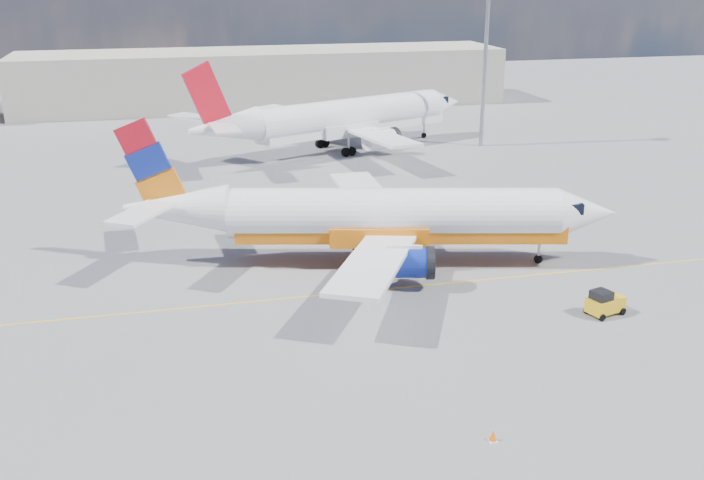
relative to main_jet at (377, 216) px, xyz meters
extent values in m
plane|color=slate|center=(-3.96, -7.62, -3.42)|extent=(240.00, 240.00, 0.00)
cube|color=gold|center=(-3.96, -4.62, -3.42)|extent=(70.00, 0.15, 0.01)
cube|color=#AEA696|center=(1.04, 67.38, 0.58)|extent=(70.00, 14.00, 8.00)
cylinder|color=white|center=(1.04, -0.25, 0.23)|extent=(22.53, 8.50, 3.45)
cone|color=white|center=(13.88, -3.28, 0.23)|extent=(4.75, 4.29, 3.45)
cone|color=white|center=(-13.28, 3.14, 0.59)|extent=(7.67, 4.83, 3.28)
cube|color=black|center=(12.50, -2.96, 0.79)|extent=(2.22, 2.67, 0.71)
cube|color=orange|center=(1.53, -0.36, -0.94)|extent=(22.39, 7.91, 1.22)
cube|color=white|center=(1.19, 7.02, -0.68)|extent=(3.39, 12.22, 0.82)
cube|color=white|center=(-2.08, -6.81, -0.68)|extent=(8.48, 12.31, 0.82)
cylinder|color=navy|center=(2.58, 4.08, -1.65)|extent=(4.00, 2.72, 1.93)
cylinder|color=navy|center=(0.48, -4.81, -1.65)|extent=(4.00, 2.72, 1.93)
cylinder|color=black|center=(4.16, 3.71, -1.65)|extent=(0.98, 2.19, 2.13)
cylinder|color=black|center=(2.06, -5.18, -1.65)|extent=(0.98, 2.19, 2.13)
cube|color=orange|center=(-14.77, 3.49, 3.68)|extent=(4.71, 1.39, 6.34)
cube|color=white|center=(-14.02, 6.66, 1.25)|extent=(2.64, 5.24, 0.18)
cube|color=white|center=(-15.51, 0.33, 1.25)|extent=(4.55, 5.50, 0.18)
cylinder|color=#92929A|center=(10.92, -2.58, -2.16)|extent=(0.22, 0.22, 2.13)
cylinder|color=black|center=(10.92, -2.58, -3.14)|extent=(0.61, 0.37, 0.57)
cylinder|color=black|center=(-0.38, 2.59, -2.97)|extent=(0.98, 0.59, 0.91)
cylinder|color=black|center=(-1.50, -2.15, -2.97)|extent=(0.98, 0.59, 0.91)
cylinder|color=white|center=(6.60, 35.39, 0.46)|extent=(23.36, 12.34, 3.67)
cone|color=white|center=(19.59, 40.67, 0.46)|extent=(5.38, 5.02, 3.67)
cone|color=white|center=(-7.88, 29.50, 0.84)|extent=(8.30, 6.07, 3.48)
cube|color=black|center=(18.19, 40.10, 1.05)|extent=(2.63, 2.99, 0.75)
cube|color=white|center=(7.10, 35.59, -0.78)|extent=(23.11, 11.74, 1.29)
cube|color=white|center=(2.26, 41.77, -0.51)|extent=(10.42, 12.49, 0.87)
cube|color=white|center=(7.95, 27.79, -0.51)|extent=(5.25, 13.30, 0.87)
cylinder|color=white|center=(5.27, 40.09, -1.54)|extent=(4.37, 3.36, 2.05)
cylinder|color=white|center=(8.93, 31.10, -1.54)|extent=(4.37, 3.36, 2.05)
cylinder|color=black|center=(6.87, 40.74, -1.54)|extent=(1.35, 2.30, 2.26)
cylinder|color=black|center=(10.53, 31.75, -1.54)|extent=(1.35, 2.30, 2.26)
cube|color=#B60E1C|center=(-9.38, 28.89, 4.12)|extent=(4.81, 2.21, 6.73)
cube|color=white|center=(-10.68, 32.08, 1.54)|extent=(5.29, 5.65, 0.19)
cube|color=white|center=(-8.08, 25.69, 1.54)|extent=(2.76, 5.55, 0.19)
cylinder|color=#92929A|center=(16.59, 39.45, -2.08)|extent=(0.25, 0.25, 2.26)
cylinder|color=black|center=(16.59, 39.45, -3.12)|extent=(0.66, 0.47, 0.60)
cylinder|color=black|center=(3.63, 36.97, -2.94)|extent=(1.05, 0.75, 0.97)
cylinder|color=black|center=(5.58, 32.18, -2.94)|extent=(1.05, 0.75, 0.97)
cylinder|color=black|center=(9.92, -10.99, -3.21)|extent=(0.46, 0.29, 0.43)
cylinder|color=black|center=(10.27, -12.13, -3.21)|extent=(0.46, 0.29, 0.43)
cylinder|color=black|center=(11.56, -10.49, -3.21)|extent=(0.46, 0.29, 0.43)
cylinder|color=black|center=(11.91, -11.63, -3.21)|extent=(0.46, 0.29, 0.43)
cube|color=gold|center=(10.92, -11.31, -2.78)|extent=(2.48, 1.80, 0.85)
cube|color=black|center=(10.51, -11.43, -2.10)|extent=(1.28, 1.28, 0.51)
cube|color=white|center=(-0.77, -22.03, -3.40)|extent=(0.40, 0.40, 0.04)
cone|color=#FF5B0A|center=(-0.77, -22.03, -3.13)|extent=(0.34, 0.34, 0.52)
cylinder|color=#92929A|center=(21.51, 33.65, 7.27)|extent=(0.47, 0.47, 21.39)
camera|label=1|loc=(-13.55, -49.04, 16.07)|focal=40.00mm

